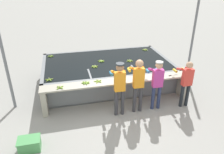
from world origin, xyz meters
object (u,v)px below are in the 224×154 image
(banana_bunch_ledge_0, at_px, (60,87))
(knife_0, at_px, (172,75))
(banana_bunch_ledge_1, at_px, (98,81))
(support_post_left, at_px, (5,62))
(banana_bunch_floating_2, at_px, (49,80))
(banana_bunch_floating_4, at_px, (95,67))
(worker_1, at_px, (138,81))
(banana_bunch_floating_0, at_px, (130,61))
(worker_3, at_px, (186,80))
(banana_bunch_floating_3, at_px, (101,61))
(crate, at_px, (30,144))
(worker_0, at_px, (119,84))
(worker_2, at_px, (157,81))
(banana_bunch_ledge_2, at_px, (86,83))
(banana_bunch_floating_5, at_px, (145,50))
(banana_bunch_floating_1, at_px, (51,56))
(support_post_right, at_px, (192,40))

(banana_bunch_ledge_0, xyz_separation_m, knife_0, (3.69, 0.03, -0.01))
(banana_bunch_ledge_1, xyz_separation_m, support_post_left, (-2.71, 0.55, 0.70))
(banana_bunch_floating_2, height_order, banana_bunch_floating_4, same)
(banana_bunch_floating_4, distance_m, banana_bunch_ledge_1, 1.21)
(worker_1, distance_m, banana_bunch_floating_0, 2.08)
(worker_3, height_order, knife_0, worker_3)
(banana_bunch_floating_2, xyz_separation_m, support_post_left, (-1.19, 0.06, 0.70))
(worker_3, xyz_separation_m, support_post_left, (-5.44, 1.19, 0.67))
(banana_bunch_floating_3, height_order, support_post_left, support_post_left)
(banana_bunch_floating_4, distance_m, support_post_left, 2.96)
(banana_bunch_ledge_1, distance_m, crate, 2.68)
(banana_bunch_floating_2, distance_m, knife_0, 4.07)
(worker_1, distance_m, banana_bunch_ledge_1, 1.28)
(banana_bunch_floating_2, bearing_deg, worker_0, -28.50)
(knife_0, bearing_deg, worker_2, -148.73)
(banana_bunch_floating_4, xyz_separation_m, banana_bunch_ledge_1, (-0.09, -1.21, 0.00))
(banana_bunch_ledge_1, bearing_deg, worker_1, -27.16)
(banana_bunch_floating_2, xyz_separation_m, banana_bunch_ledge_0, (0.33, -0.63, 0.00))
(banana_bunch_ledge_2, bearing_deg, worker_1, -20.32)
(banana_bunch_floating_2, height_order, banana_bunch_ledge_1, banana_bunch_ledge_1)
(worker_2, height_order, crate, worker_2)
(crate, bearing_deg, worker_2, 14.93)
(worker_3, bearing_deg, banana_bunch_floating_5, 92.37)
(banana_bunch_ledge_2, bearing_deg, banana_bunch_floating_4, 68.35)
(knife_0, bearing_deg, banana_bunch_floating_0, 122.32)
(banana_bunch_floating_0, distance_m, knife_0, 1.85)
(banana_bunch_floating_0, bearing_deg, worker_2, -83.21)
(banana_bunch_floating_0, height_order, banana_bunch_floating_2, same)
(worker_2, height_order, banana_bunch_floating_1, worker_2)
(worker_0, relative_size, banana_bunch_floating_5, 6.27)
(worker_1, bearing_deg, banana_bunch_floating_2, 157.97)
(worker_3, distance_m, banana_bunch_floating_0, 2.42)
(banana_bunch_floating_3, bearing_deg, banana_bunch_floating_5, 22.15)
(banana_bunch_floating_3, relative_size, banana_bunch_ledge_2, 1.00)
(worker_0, relative_size, worker_2, 1.05)
(support_post_right, bearing_deg, knife_0, -136.70)
(worker_3, bearing_deg, banana_bunch_floating_1, 141.61)
(worker_0, bearing_deg, banana_bunch_floating_0, 64.65)
(banana_bunch_floating_1, xyz_separation_m, banana_bunch_ledge_2, (1.10, -2.72, 0.00))
(support_post_right, bearing_deg, banana_bunch_floating_5, 140.40)
(banana_bunch_floating_4, bearing_deg, banana_bunch_floating_5, 28.62)
(support_post_left, bearing_deg, banana_bunch_ledge_2, -13.72)
(worker_2, height_order, banana_bunch_floating_4, worker_2)
(banana_bunch_floating_3, xyz_separation_m, crate, (-2.46, -3.27, -0.73))
(banana_bunch_floating_3, bearing_deg, banana_bunch_ledge_1, -104.15)
(banana_bunch_floating_1, height_order, banana_bunch_ledge_0, banana_bunch_ledge_0)
(worker_0, bearing_deg, worker_1, 3.98)
(banana_bunch_floating_2, distance_m, banana_bunch_floating_4, 1.76)
(worker_1, distance_m, knife_0, 1.46)
(banana_bunch_floating_5, bearing_deg, banana_bunch_floating_1, 178.22)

